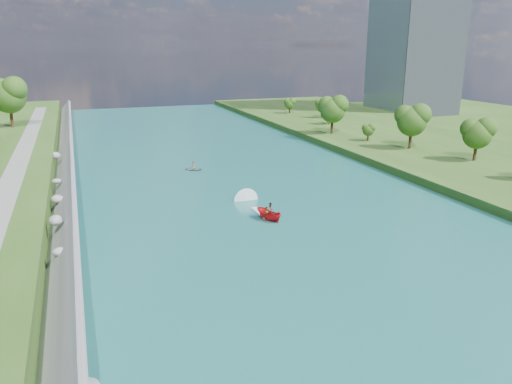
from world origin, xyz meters
name	(u,v)px	position (x,y,z in m)	size (l,w,h in m)	color
ground	(314,251)	(0.00, 0.00, 0.00)	(260.00, 260.00, 0.00)	#2D5119
river_water	(253,200)	(0.00, 20.00, 0.05)	(55.00, 240.00, 0.10)	#185A5D
riprap_bank	(63,208)	(-25.85, 19.51, 1.80)	(4.62, 236.00, 4.09)	slate
riverside_path	(4,199)	(-32.50, 20.00, 3.55)	(3.00, 200.00, 0.10)	gray
office_tower	(417,18)	(82.50, 95.00, 30.00)	(22.00, 22.00, 60.00)	gray
trees_east	(458,138)	(39.86, 24.01, 5.99)	(16.42, 139.65, 10.58)	#274D14
motorboat	(264,211)	(-1.12, 12.50, 0.77)	(3.60, 18.93, 2.10)	red
raft	(194,168)	(-4.12, 40.13, 0.47)	(3.81, 3.62, 1.63)	gray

